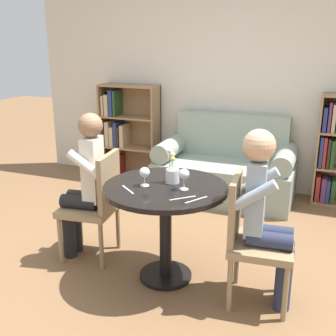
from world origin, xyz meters
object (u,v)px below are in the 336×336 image
object	(u,v)px
chair_right	(251,235)
person_left	(85,184)
couch	(225,171)
wine_glass_left	(145,173)
flower_vase	(172,173)
chair_left	(96,201)
person_right	(266,213)
wine_glass_right	(184,175)
bookshelf_left	(124,133)

from	to	relation	value
chair_right	person_left	world-z (taller)	person_left
couch	wine_glass_left	bearing A→B (deg)	-94.23
wine_glass_left	flower_vase	world-z (taller)	flower_vase
couch	chair_right	distance (m)	2.01
flower_vase	chair_left	bearing A→B (deg)	179.19
couch	wine_glass_left	size ratio (longest dim) A/B	11.04
person_right	wine_glass_left	size ratio (longest dim) A/B	8.84
person_left	wine_glass_right	xyz separation A→B (m)	(0.88, -0.10, 0.21)
person_right	chair_right	bearing A→B (deg)	93.40
chair_left	person_left	size ratio (longest dim) A/B	0.74
couch	person_right	size ratio (longest dim) A/B	1.25
person_right	wine_glass_right	bearing A→B (deg)	83.30
person_right	wine_glass_right	distance (m)	0.61
couch	chair_left	distance (m)	1.87
couch	chair_right	xyz separation A→B (m)	(0.64, -1.90, 0.18)
person_left	couch	bearing A→B (deg)	151.10
person_left	flower_vase	distance (m)	0.77
couch	person_right	world-z (taller)	person_right
person_right	wine_glass_right	xyz separation A→B (m)	(-0.58, 0.02, 0.19)
chair_left	bookshelf_left	bearing A→B (deg)	-165.34
bookshelf_left	flower_vase	world-z (taller)	bookshelf_left
chair_left	person_right	bearing A→B (deg)	78.02
wine_glass_right	flower_vase	distance (m)	0.17
couch	wine_glass_right	size ratio (longest dim) A/B	10.05
chair_right	flower_vase	size ratio (longest dim) A/B	3.48
bookshelf_left	person_right	world-z (taller)	person_right
chair_right	person_right	xyz separation A→B (m)	(0.09, 0.01, 0.17)
couch	bookshelf_left	bearing A→B (deg)	169.33
wine_glass_left	flower_vase	distance (m)	0.21
bookshelf_left	person_right	xyz separation A→B (m)	(2.15, -2.15, 0.08)
flower_vase	person_left	bearing A→B (deg)	-179.43
chair_left	wine_glass_left	distance (m)	0.63
chair_right	wine_glass_left	size ratio (longest dim) A/B	6.51
bookshelf_left	wine_glass_left	xyz separation A→B (m)	(1.28, -2.16, 0.26)
couch	flower_vase	world-z (taller)	flower_vase
bookshelf_left	wine_glass_left	distance (m)	2.52
bookshelf_left	person_right	bearing A→B (deg)	-45.07
chair_left	flower_vase	world-z (taller)	flower_vase
chair_left	wine_glass_right	world-z (taller)	chair_left
wine_glass_left	bookshelf_left	bearing A→B (deg)	120.56
chair_left	wine_glass_left	bearing A→B (deg)	67.40
bookshelf_left	wine_glass_right	bearing A→B (deg)	-53.75
bookshelf_left	chair_left	xyz separation A→B (m)	(0.78, -2.02, -0.09)
chair_right	couch	bearing A→B (deg)	13.67
chair_left	person_right	distance (m)	1.39
couch	person_left	bearing A→B (deg)	-112.53
person_left	flower_vase	bearing A→B (deg)	84.20
wine_glass_right	person_right	bearing A→B (deg)	-1.68
chair_left	flower_vase	bearing A→B (deg)	82.82
person_right	flower_vase	distance (m)	0.74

